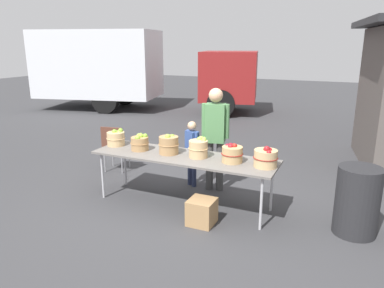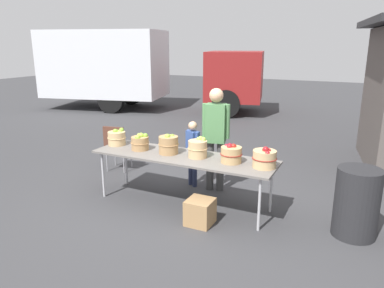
{
  "view_description": "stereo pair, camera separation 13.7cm",
  "coord_description": "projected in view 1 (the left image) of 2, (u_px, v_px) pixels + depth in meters",
  "views": [
    {
      "loc": [
        2.19,
        -4.53,
        2.31
      ],
      "look_at": [
        0.0,
        0.3,
        0.85
      ],
      "focal_mm": 34.26,
      "sensor_mm": 36.0,
      "label": 1
    },
    {
      "loc": [
        2.31,
        -4.47,
        2.31
      ],
      "look_at": [
        0.0,
        0.3,
        0.85
      ],
      "focal_mm": 34.26,
      "sensor_mm": 36.0,
      "label": 2
    }
  ],
  "objects": [
    {
      "name": "apple_basket_green_1",
      "position": [
        140.0,
        142.0,
        5.51
      ],
      "size": [
        0.28,
        0.28,
        0.25
      ],
      "color": "#A87F51",
      "rests_on": "market_table"
    },
    {
      "name": "vendor_adult",
      "position": [
        215.0,
        132.0,
        5.74
      ],
      "size": [
        0.43,
        0.28,
        1.65
      ],
      "rotation": [
        0.0,
        0.0,
        3.35
      ],
      "color": "#3F3F3F",
      "rests_on": "ground"
    },
    {
      "name": "market_table",
      "position": [
        183.0,
        158.0,
        5.27
      ],
      "size": [
        2.7,
        0.76,
        0.75
      ],
      "color": "slate",
      "rests_on": "ground"
    },
    {
      "name": "folding_chair",
      "position": [
        115.0,
        145.0,
        6.74
      ],
      "size": [
        0.47,
        0.47,
        0.86
      ],
      "rotation": [
        0.0,
        0.0,
        3.33
      ],
      "color": "brown",
      "rests_on": "ground"
    },
    {
      "name": "produce_crate",
      "position": [
        202.0,
        212.0,
        4.82
      ],
      "size": [
        0.34,
        0.34,
        0.34
      ],
      "primitive_type": "cube",
      "color": "#A87F51",
      "rests_on": "ground"
    },
    {
      "name": "box_truck",
      "position": [
        128.0,
        67.0,
        12.93
      ],
      "size": [
        7.99,
        3.89,
        2.75
      ],
      "rotation": [
        0.0,
        0.0,
        0.24
      ],
      "color": "silver",
      "rests_on": "ground"
    },
    {
      "name": "ground_plane",
      "position": [
        184.0,
        204.0,
        5.46
      ],
      "size": [
        40.0,
        40.0,
        0.0
      ],
      "primitive_type": "plane",
      "color": "#38383A"
    },
    {
      "name": "trash_barrel",
      "position": [
        357.0,
        201.0,
        4.51
      ],
      "size": [
        0.53,
        0.53,
        0.87
      ],
      "primitive_type": "cylinder",
      "color": "#262628",
      "rests_on": "ground"
    },
    {
      "name": "child_customer",
      "position": [
        192.0,
        148.0,
        6.0
      ],
      "size": [
        0.26,
        0.22,
        1.1
      ],
      "rotation": [
        0.0,
        0.0,
        2.65
      ],
      "color": "#262D4C",
      "rests_on": "ground"
    },
    {
      "name": "apple_basket_red_1",
      "position": [
        266.0,
        158.0,
        4.76
      ],
      "size": [
        0.32,
        0.32,
        0.28
      ],
      "color": "tan",
      "rests_on": "market_table"
    },
    {
      "name": "apple_basket_green_3",
      "position": [
        199.0,
        148.0,
        5.16
      ],
      "size": [
        0.28,
        0.28,
        0.29
      ],
      "color": "tan",
      "rests_on": "market_table"
    },
    {
      "name": "apple_basket_green_2",
      "position": [
        169.0,
        145.0,
        5.33
      ],
      "size": [
        0.3,
        0.3,
        0.3
      ],
      "color": "#A87F51",
      "rests_on": "market_table"
    },
    {
      "name": "apple_basket_green_0",
      "position": [
        116.0,
        138.0,
        5.77
      ],
      "size": [
        0.29,
        0.29,
        0.27
      ],
      "color": "tan",
      "rests_on": "market_table"
    },
    {
      "name": "apple_basket_red_0",
      "position": [
        232.0,
        153.0,
        4.95
      ],
      "size": [
        0.3,
        0.3,
        0.26
      ],
      "color": "tan",
      "rests_on": "market_table"
    }
  ]
}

